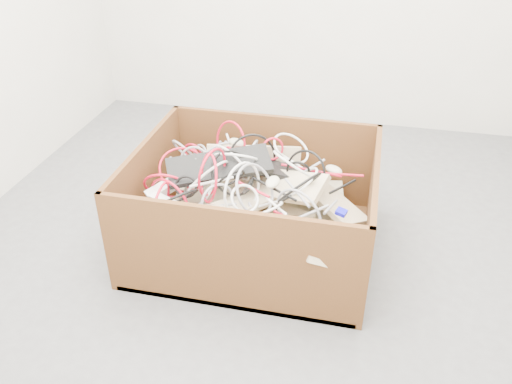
% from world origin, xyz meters
% --- Properties ---
extents(ground, '(3.00, 3.00, 0.00)m').
position_xyz_m(ground, '(0.00, 0.00, 0.00)').
color(ground, '#4D4D4F').
rests_on(ground, ground).
extents(cardboard_box, '(1.11, 0.92, 0.51)m').
position_xyz_m(cardboard_box, '(0.00, -0.10, 0.14)').
color(cardboard_box, '#3F260F').
rests_on(cardboard_box, ground).
extents(keyboard_pile, '(1.02, 0.89, 0.37)m').
position_xyz_m(keyboard_pile, '(0.06, -0.08, 0.28)').
color(keyboard_pile, beige).
rests_on(keyboard_pile, cardboard_box).
extents(mice_scatter, '(0.70, 0.64, 0.17)m').
position_xyz_m(mice_scatter, '(-0.02, -0.05, 0.36)').
color(mice_scatter, beige).
rests_on(mice_scatter, keyboard_pile).
extents(power_strip_left, '(0.25, 0.27, 0.13)m').
position_xyz_m(power_strip_left, '(-0.33, -0.19, 0.38)').
color(power_strip_left, white).
rests_on(power_strip_left, keyboard_pile).
extents(power_strip_right, '(0.30, 0.13, 0.10)m').
position_xyz_m(power_strip_right, '(-0.27, -0.36, 0.33)').
color(power_strip_right, white).
rests_on(power_strip_right, keyboard_pile).
extents(vga_plug, '(0.06, 0.05, 0.03)m').
position_xyz_m(vga_plug, '(0.43, -0.23, 0.34)').
color(vga_plug, '#100ED5').
rests_on(vga_plug, keyboard_pile).
extents(cable_tangle, '(1.03, 0.85, 0.46)m').
position_xyz_m(cable_tangle, '(-0.09, -0.11, 0.39)').
color(cable_tangle, red).
rests_on(cable_tangle, keyboard_pile).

